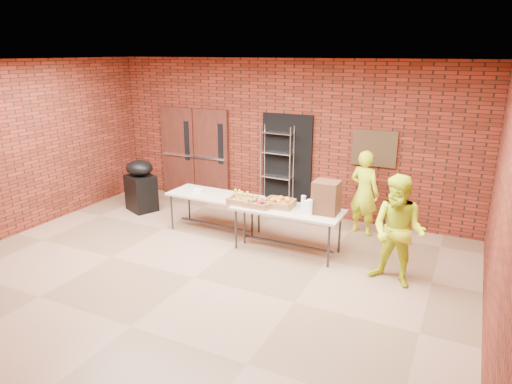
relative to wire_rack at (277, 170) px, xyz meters
The scene contains 19 objects.
room 3.39m from the wire_rack, 88.82° to the right, with size 8.08×7.08×3.28m.
double_doors 2.13m from the wire_rack, behind, with size 1.78×0.12×2.10m.
dark_doorway 0.25m from the wire_rack, 39.73° to the left, with size 1.10×0.06×2.10m, color black.
bronze_plaque 2.07m from the wire_rack, ahead, with size 0.85×0.04×0.70m, color #46321C.
wire_rack is the anchor object (origin of this frame).
table_left 1.66m from the wire_rack, 112.34° to the right, with size 1.81×0.80×0.73m.
table_right 2.03m from the wire_rack, 61.13° to the right, with size 1.88×0.79×0.77m.
basket_bananas 1.87m from the wire_rack, 85.20° to the right, with size 0.46×0.36×0.14m.
basket_oranges 1.91m from the wire_rack, 65.19° to the right, with size 0.50×0.39×0.15m.
basket_apples 1.95m from the wire_rack, 75.67° to the right, with size 0.43×0.34×0.13m.
muffin_tray 1.60m from the wire_rack, 90.28° to the right, with size 0.44×0.44×0.11m.
napkin_box 1.81m from the wire_rack, 123.64° to the right, with size 0.18×0.12×0.06m, color white.
coffee_dispenser 2.34m from the wire_rack, 46.34° to the right, with size 0.41×0.37×0.54m, color #56311D.
cup_stack_front 2.32m from the wire_rack, 54.58° to the right, with size 0.08×0.08×0.23m, color white.
cup_stack_mid 2.37m from the wire_rack, 53.51° to the right, with size 0.09×0.09×0.26m, color white.
cup_stack_back 2.08m from the wire_rack, 54.06° to the right, with size 0.08×0.08×0.24m, color white.
covered_grill 2.95m from the wire_rack, 156.22° to the right, with size 0.76×0.71×1.11m.
volunteer_woman 2.00m from the wire_rack, 11.73° to the right, with size 0.59×0.39×1.62m, color #CEE619.
volunteer_man 3.57m from the wire_rack, 37.01° to the right, with size 0.81×0.63×1.67m, color #CEE619.
Camera 1 is at (3.62, -5.25, 3.33)m, focal length 32.00 mm.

